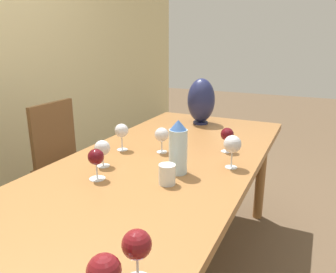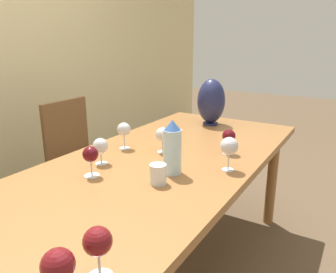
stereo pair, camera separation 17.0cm
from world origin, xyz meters
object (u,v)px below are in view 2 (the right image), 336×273
object	(u,v)px
wine_glass_1	(91,155)
wine_glass_5	(98,243)
water_bottle	(172,148)
wine_glass_7	(58,266)
wine_glass_0	(229,137)
wine_glass_6	(124,130)
wine_glass_4	(229,147)
chair_far	(81,157)
wine_glass_2	(100,146)
vase	(211,101)
wine_glass_3	(163,135)
water_tumbler	(158,174)

from	to	relation	value
wine_glass_1	wine_glass_5	world-z (taller)	wine_glass_5
water_bottle	wine_glass_7	xyz separation A→B (m)	(-0.79, -0.17, -0.02)
wine_glass_0	water_bottle	bearing A→B (deg)	162.51
water_bottle	wine_glass_0	distance (m)	0.40
wine_glass_5	wine_glass_6	bearing A→B (deg)	35.05
wine_glass_0	wine_glass_4	distance (m)	0.23
wine_glass_5	wine_glass_6	world-z (taller)	wine_glass_6
wine_glass_7	chair_far	xyz separation A→B (m)	(1.18, 1.16, -0.33)
wine_glass_2	chair_far	distance (m)	0.85
vase	wine_glass_0	distance (m)	0.63
wine_glass_5	wine_glass_2	bearing A→B (deg)	42.04
wine_glass_0	wine_glass_4	world-z (taller)	wine_glass_4
wine_glass_3	wine_glass_4	distance (m)	0.40
wine_glass_2	wine_glass_3	bearing A→B (deg)	-28.87
water_bottle	wine_glass_2	bearing A→B (deg)	102.25
wine_glass_6	wine_glass_5	bearing A→B (deg)	-144.95
wine_glass_2	wine_glass_6	bearing A→B (deg)	11.41
wine_glass_2	wine_glass_3	world-z (taller)	wine_glass_3
wine_glass_0	wine_glass_4	bearing A→B (deg)	-158.76
wine_glass_1	wine_glass_6	world-z (taller)	wine_glass_6
wine_glass_1	wine_glass_6	distance (m)	0.40
water_bottle	wine_glass_4	bearing A→B (deg)	-50.58
water_bottle	wine_glass_0	bearing A→B (deg)	-17.49
wine_glass_4	wine_glass_6	distance (m)	0.61
water_tumbler	wine_glass_0	bearing A→B (deg)	-12.61
wine_glass_3	chair_far	size ratio (longest dim) A/B	0.15
wine_glass_3	wine_glass_1	bearing A→B (deg)	167.12
wine_glass_4	water_tumbler	bearing A→B (deg)	146.27
water_bottle	wine_glass_3	bearing A→B (deg)	40.74
water_tumbler	chair_far	bearing A→B (deg)	62.82
wine_glass_1	chair_far	bearing A→B (deg)	49.53
wine_glass_1	wine_glass_3	bearing A→B (deg)	-12.88
wine_glass_2	wine_glass_6	distance (m)	0.25
wine_glass_0	wine_glass_3	xyz separation A→B (m)	(-0.16, 0.31, 0.00)
wine_glass_1	wine_glass_5	distance (m)	0.67
water_bottle	water_tumbler	size ratio (longest dim) A/B	2.88
wine_glass_3	chair_far	xyz separation A→B (m)	(0.16, 0.80, -0.33)
wine_glass_0	wine_glass_7	xyz separation A→B (m)	(-1.17, -0.05, 0.00)
wine_glass_2	wine_glass_4	world-z (taller)	wine_glass_4
wine_glass_5	water_bottle	bearing A→B (deg)	15.42
vase	wine_glass_6	world-z (taller)	vase
water_bottle	wine_glass_4	world-z (taller)	water_bottle
wine_glass_7	water_tumbler	bearing A→B (deg)	13.80
wine_glass_2	wine_glass_4	bearing A→B (deg)	-66.43
wine_glass_0	water_tumbler	bearing A→B (deg)	167.39
water_tumbler	wine_glass_6	size ratio (longest dim) A/B	0.58
wine_glass_5	wine_glass_4	bearing A→B (deg)	-0.99
wine_glass_3	chair_far	distance (m)	0.88
wine_glass_1	wine_glass_4	distance (m)	0.62
wine_glass_3	vase	bearing A→B (deg)	2.02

